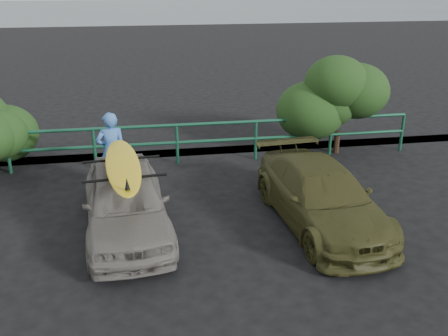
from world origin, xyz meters
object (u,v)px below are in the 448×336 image
Objects in this scene: man at (112,151)px; guardrail at (136,146)px; olive_vehicle at (321,196)px; surfboard at (123,165)px; sedan at (126,202)px.

guardrail is at bearing -119.84° from man.
olive_vehicle reaches higher than guardrail.
surfboard is at bearing 89.62° from man.
guardrail is 1.47m from man.
olive_vehicle is at bearing 140.36° from man.
man is (-0.51, -1.33, 0.35)m from guardrail.
man is 2.16m from surfboard.
man is 0.61× the size of surfboard.
sedan is at bearing -4.81° from surfboard.
guardrail is at bearing 81.96° from sedan.
man is at bearing 144.52° from olive_vehicle.
man is (-3.94, 2.33, 0.30)m from olive_vehicle.
sedan is 0.72m from surfboard.
olive_vehicle is at bearing -46.92° from guardrail.
sedan is 3.63m from olive_vehicle.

